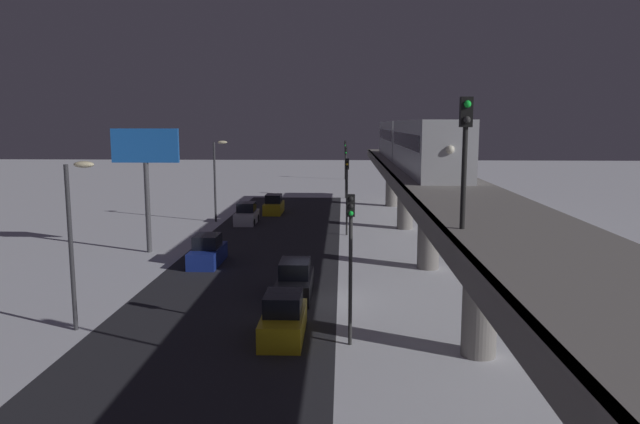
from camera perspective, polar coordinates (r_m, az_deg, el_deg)
name	(u,v)px	position (r m, az deg, el deg)	size (l,w,h in m)	color
ground_plane	(312,300)	(31.90, -0.74, -8.41)	(240.00, 240.00, 0.00)	white
avenue_asphalt	(234,299)	(32.38, -8.22, -8.24)	(11.00, 87.30, 0.01)	#28282D
elevated_railway	(448,203)	(31.22, 12.18, 0.84)	(5.00, 87.30, 6.06)	gray
subway_train	(410,141)	(49.64, 8.64, 6.75)	(2.94, 36.87, 3.40)	#B7BABF
rail_signal	(465,140)	(18.58, 13.72, 6.73)	(0.36, 0.41, 4.00)	black
sedan_white	(247,215)	(55.93, -7.03, -0.29)	(1.91, 4.20, 1.97)	silver
sedan_blue	(208,252)	(40.34, -10.70, -3.79)	(1.80, 4.53, 1.97)	navy
sedan_yellow	(283,319)	(26.50, -3.52, -10.19)	(1.80, 4.31, 1.97)	gold
sedan_black_2	(295,282)	(32.44, -2.41, -6.66)	(1.80, 4.71, 1.97)	black
sedan_yellow_2	(274,206)	(61.93, -4.45, 0.61)	(1.80, 4.39, 1.97)	gold
traffic_light_near	(351,248)	(24.66, 2.95, -3.41)	(0.32, 0.44, 6.40)	#2D2D2D
traffic_light_mid	(347,185)	(49.28, 2.60, 2.58)	(0.32, 0.44, 6.40)	#2D2D2D
traffic_light_far	(346,164)	(74.07, 2.48, 4.57)	(0.32, 0.44, 6.40)	#2D2D2D
traffic_light_distant	(345,154)	(98.91, 2.42, 5.56)	(0.32, 0.44, 6.40)	#2D2D2D
commercial_billboard	(146,158)	(44.20, -16.34, 4.98)	(4.80, 0.36, 8.90)	#4C4C51
street_lamp_near	(75,225)	(28.45, -22.41, -1.19)	(1.35, 0.44, 7.65)	#38383D
street_lamp_far	(217,171)	(56.90, -9.82, 3.88)	(1.35, 0.44, 7.65)	#38383D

